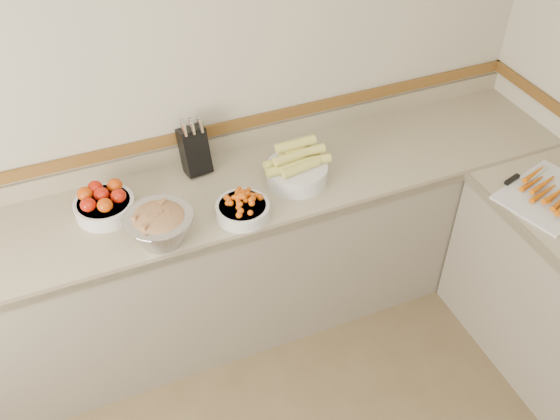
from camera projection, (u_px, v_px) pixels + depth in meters
name	position (u px, v px, depth m)	size (l,w,h in m)	color
back_wall	(157.00, 96.00, 2.90)	(4.00, 4.00, 0.00)	#B2AB93
counter_back	(194.00, 268.00, 3.23)	(4.00, 0.65, 1.08)	gray
knife_block	(194.00, 150.00, 3.05)	(0.14, 0.17, 0.31)	black
tomato_bowl	(104.00, 204.00, 2.84)	(0.28, 0.28, 0.13)	silver
cherry_tomato_bowl	(243.00, 208.00, 2.84)	(0.25, 0.25, 0.13)	silver
corn_bowl	(297.00, 169.00, 3.02)	(0.33, 0.30, 0.22)	silver
rhubarb_bowl	(160.00, 225.00, 2.69)	(0.30, 0.30, 0.17)	#B2B2BA
cutting_board	(551.00, 195.00, 2.95)	(0.54, 0.47, 0.07)	silver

